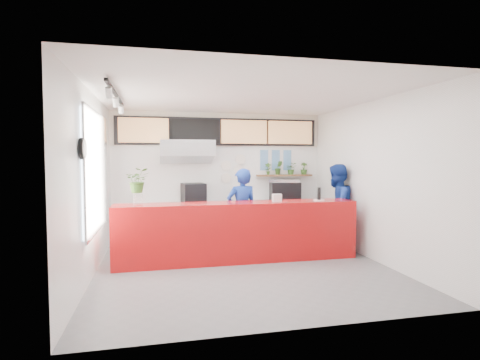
{
  "coord_description": "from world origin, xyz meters",
  "views": [
    {
      "loc": [
        -1.47,
        -6.35,
        1.91
      ],
      "look_at": [
        0.1,
        0.7,
        1.5
      ],
      "focal_mm": 28.0,
      "sensor_mm": 36.0,
      "label": 1
    }
  ],
  "objects_px": {
    "staff_center": "(242,212)",
    "pepper_mill": "(319,194)",
    "service_counter": "(238,232)",
    "espresso_machine": "(285,191)",
    "staff_right": "(336,206)",
    "panini_oven": "(193,193)"
  },
  "relations": [
    {
      "from": "service_counter",
      "to": "panini_oven",
      "type": "relative_size",
      "value": 9.02
    },
    {
      "from": "service_counter",
      "to": "espresso_machine",
      "type": "distance_m",
      "value": 2.44
    },
    {
      "from": "panini_oven",
      "to": "staff_center",
      "type": "relative_size",
      "value": 0.29
    },
    {
      "from": "espresso_machine",
      "to": "panini_oven",
      "type": "bearing_deg",
      "value": -171.47
    },
    {
      "from": "espresso_machine",
      "to": "staff_right",
      "type": "bearing_deg",
      "value": -53.49
    },
    {
      "from": "service_counter",
      "to": "staff_center",
      "type": "xyz_separation_m",
      "value": [
        0.17,
        0.46,
        0.31
      ]
    },
    {
      "from": "service_counter",
      "to": "pepper_mill",
      "type": "relative_size",
      "value": 18.71
    },
    {
      "from": "staff_center",
      "to": "staff_right",
      "type": "distance_m",
      "value": 2.07
    },
    {
      "from": "panini_oven",
      "to": "espresso_machine",
      "type": "relative_size",
      "value": 0.72
    },
    {
      "from": "service_counter",
      "to": "pepper_mill",
      "type": "xyz_separation_m",
      "value": [
        1.59,
        -0.04,
        0.69
      ]
    },
    {
      "from": "staff_center",
      "to": "pepper_mill",
      "type": "bearing_deg",
      "value": 153.12
    },
    {
      "from": "service_counter",
      "to": "staff_center",
      "type": "relative_size",
      "value": 2.62
    },
    {
      "from": "staff_right",
      "to": "pepper_mill",
      "type": "xyz_separation_m",
      "value": [
        -0.64,
        -0.54,
        0.34
      ]
    },
    {
      "from": "espresso_machine",
      "to": "pepper_mill",
      "type": "height_order",
      "value": "pepper_mill"
    },
    {
      "from": "pepper_mill",
      "to": "staff_center",
      "type": "bearing_deg",
      "value": 160.63
    },
    {
      "from": "service_counter",
      "to": "staff_right",
      "type": "distance_m",
      "value": 2.32
    },
    {
      "from": "staff_right",
      "to": "pepper_mill",
      "type": "height_order",
      "value": "staff_right"
    },
    {
      "from": "staff_right",
      "to": "panini_oven",
      "type": "bearing_deg",
      "value": -59.22
    },
    {
      "from": "staff_right",
      "to": "pepper_mill",
      "type": "relative_size",
      "value": 7.48
    },
    {
      "from": "espresso_machine",
      "to": "staff_center",
      "type": "height_order",
      "value": "staff_center"
    },
    {
      "from": "service_counter",
      "to": "pepper_mill",
      "type": "bearing_deg",
      "value": -1.52
    },
    {
      "from": "service_counter",
      "to": "pepper_mill",
      "type": "height_order",
      "value": "pepper_mill"
    }
  ]
}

